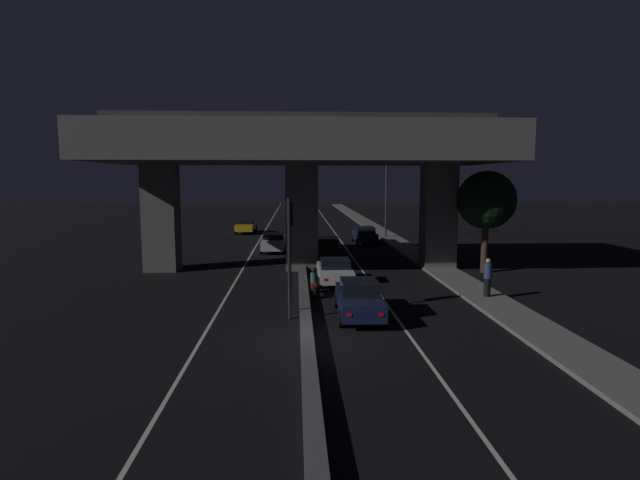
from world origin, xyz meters
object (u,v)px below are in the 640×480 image
(street_lamp, at_px, (383,188))
(motorcycle_red_filtering_near, at_px, (314,284))
(traffic_light_left_of_median, at_px, (289,236))
(car_dark_blue_lead, at_px, (359,298))
(car_black_third, at_px, (328,248))
(car_white_lead_oncoming, at_px, (274,242))
(car_taxi_yellow_second_oncoming, at_px, (246,226))
(car_white_second, at_px, (335,271))
(pedestrian_on_sidewalk, at_px, (488,277))
(car_dark_blue_fourth, at_px, (365,235))

(street_lamp, xyz_separation_m, motorcycle_red_filtering_near, (-7.38, -22.97, -4.18))
(traffic_light_left_of_median, relative_size, car_dark_blue_lead, 1.09)
(motorcycle_red_filtering_near, bearing_deg, car_black_third, -8.29)
(car_black_third, height_order, car_white_lead_oncoming, car_black_third)
(traffic_light_left_of_median, distance_m, car_taxi_yellow_second_oncoming, 32.73)
(car_white_lead_oncoming, bearing_deg, car_white_second, 17.10)
(car_white_second, relative_size, car_black_third, 0.87)
(traffic_light_left_of_median, distance_m, pedestrian_on_sidewalk, 9.90)
(car_dark_blue_lead, relative_size, car_black_third, 0.97)
(street_lamp, bearing_deg, pedestrian_on_sidewalk, -88.26)
(car_dark_blue_lead, relative_size, motorcycle_red_filtering_near, 2.55)
(car_dark_blue_fourth, bearing_deg, car_taxi_yellow_second_oncoming, 50.14)
(street_lamp, distance_m, car_taxi_yellow_second_oncoming, 14.98)
(traffic_light_left_of_median, xyz_separation_m, car_dark_blue_lead, (2.83, 0.08, -2.59))
(car_dark_blue_fourth, bearing_deg, street_lamp, -31.30)
(traffic_light_left_of_median, bearing_deg, pedestrian_on_sidewalk, 16.48)
(traffic_light_left_of_median, relative_size, car_dark_blue_fourth, 1.06)
(motorcycle_red_filtering_near, bearing_deg, car_dark_blue_lead, -157.23)
(car_dark_blue_lead, bearing_deg, car_white_second, 5.40)
(car_dark_blue_lead, xyz_separation_m, car_white_second, (-0.48, 6.67, -0.09))
(car_white_second, height_order, car_taxi_yellow_second_oncoming, car_taxi_yellow_second_oncoming)
(car_dark_blue_lead, height_order, car_white_second, car_dark_blue_lead)
(street_lamp, xyz_separation_m, car_dark_blue_lead, (-5.66, -26.83, -3.99))
(traffic_light_left_of_median, bearing_deg, car_black_third, 80.60)
(car_black_third, height_order, motorcycle_red_filtering_near, car_black_third)
(car_taxi_yellow_second_oncoming, bearing_deg, street_lamp, 70.47)
(car_white_lead_oncoming, bearing_deg, car_taxi_yellow_second_oncoming, -165.59)
(traffic_light_left_of_median, distance_m, car_dark_blue_fourth, 24.09)
(traffic_light_left_of_median, height_order, car_white_lead_oncoming, traffic_light_left_of_median)
(car_black_third, bearing_deg, car_white_second, -178.61)
(car_white_second, xyz_separation_m, car_taxi_yellow_second_oncoming, (-7.27, 25.50, 0.07))
(traffic_light_left_of_median, relative_size, car_white_second, 1.21)
(traffic_light_left_of_median, height_order, car_dark_blue_lead, traffic_light_left_of_median)
(car_dark_blue_lead, distance_m, car_black_third, 15.04)
(car_dark_blue_fourth, height_order, pedestrian_on_sidewalk, pedestrian_on_sidewalk)
(traffic_light_left_of_median, height_order, motorcycle_red_filtering_near, traffic_light_left_of_median)
(traffic_light_left_of_median, distance_m, motorcycle_red_filtering_near, 4.95)
(car_black_third, distance_m, pedestrian_on_sidewalk, 14.10)
(car_dark_blue_fourth, distance_m, motorcycle_red_filtering_near, 19.86)
(car_black_third, distance_m, car_dark_blue_fourth, 8.85)
(street_lamp, xyz_separation_m, pedestrian_on_sidewalk, (0.73, -24.19, -3.71))
(car_white_second, bearing_deg, motorcycle_red_filtering_near, 156.02)
(car_dark_blue_lead, xyz_separation_m, car_dark_blue_fourth, (3.41, 23.05, 0.02))
(car_dark_blue_fourth, distance_m, car_white_lead_oncoming, 8.72)
(motorcycle_red_filtering_near, xyz_separation_m, pedestrian_on_sidewalk, (8.11, -1.22, 0.47))
(car_dark_blue_lead, distance_m, car_dark_blue_fourth, 23.30)
(car_dark_blue_lead, bearing_deg, car_white_lead_oncoming, 14.11)
(car_dark_blue_lead, relative_size, car_taxi_yellow_second_oncoming, 1.11)
(car_dark_blue_lead, height_order, car_black_third, car_dark_blue_lead)
(pedestrian_on_sidewalk, bearing_deg, car_dark_blue_lead, -157.51)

